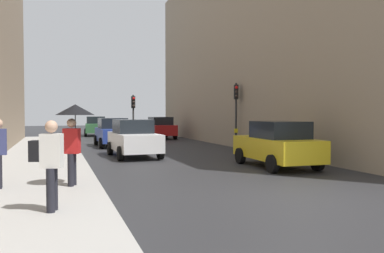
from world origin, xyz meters
name	(u,v)px	position (x,y,z in m)	size (l,w,h in m)	color
ground_plane	(298,197)	(0.00, 0.00, 0.00)	(120.00, 120.00, 0.00)	#28282B
sidewalk_kerb	(37,172)	(-6.25, 6.00, 0.08)	(3.48, 40.00, 0.16)	#A8A5A0
building_facade_right	(310,49)	(10.51, 14.20, 6.39)	(12.00, 29.73, 12.79)	gray
traffic_light_far_median	(133,110)	(-0.45, 19.53, 2.32)	(0.25, 0.43, 3.37)	#2D2D2D
traffic_light_mid_street	(236,103)	(4.20, 12.40, 2.63)	(0.32, 0.45, 3.81)	#2D2D2D
car_red_sedan	(160,128)	(2.33, 22.80, 0.88)	(2.05, 4.21, 1.76)	red
car_white_compact	(134,138)	(-2.17, 10.24, 0.88)	(2.14, 4.26, 1.76)	silver
car_blue_van	(113,132)	(-2.30, 16.47, 0.88)	(2.08, 4.23, 1.76)	navy
car_yellow_taxi	(277,144)	(2.35, 4.87, 0.88)	(2.14, 4.26, 1.76)	yellow
car_green_estate	(96,126)	(-2.22, 28.74, 0.88)	(2.27, 4.32, 1.76)	#2D6038
pedestrian_with_umbrella	(74,122)	(-5.18, 2.50, 1.84)	(1.00, 1.00, 2.14)	black
pedestrian_with_black_backpack	(49,160)	(-5.76, -0.15, 1.16)	(0.65, 0.42, 1.77)	black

